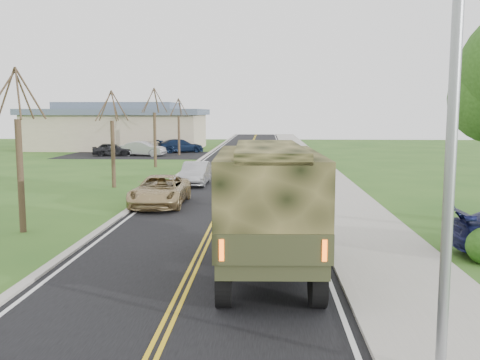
{
  "coord_description": "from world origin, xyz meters",
  "views": [
    {
      "loc": [
        2.06,
        -9.14,
        4.44
      ],
      "look_at": [
        1.04,
        11.67,
        1.8
      ],
      "focal_mm": 40.0,
      "sensor_mm": 36.0,
      "label": 1
    }
  ],
  "objects": [
    {
      "name": "lot_car_navy",
      "position": [
        -7.48,
        50.0,
        0.75
      ],
      "size": [
        5.56,
        4.07,
        1.5
      ],
      "primitive_type": "imported",
      "rotation": [
        0.0,
        0.0,
        2.01
      ],
      "color": "#0E1A33",
      "rests_on": "ground"
    },
    {
      "name": "sedan_silver",
      "position": [
        -2.28,
        23.41,
        0.7
      ],
      "size": [
        1.54,
        4.29,
        1.41
      ],
      "primitive_type": "imported",
      "rotation": [
        0.0,
        0.0,
        -0.01
      ],
      "color": "#A6A6AB",
      "rests_on": "ground"
    },
    {
      "name": "lot_car_dark",
      "position": [
        -13.69,
        44.79,
        0.68
      ],
      "size": [
        4.2,
        2.2,
        1.36
      ],
      "primitive_type": "imported",
      "rotation": [
        0.0,
        0.0,
        1.72
      ],
      "color": "black",
      "rests_on": "ground"
    },
    {
      "name": "lot_car_silver",
      "position": [
        -10.52,
        44.97,
        0.76
      ],
      "size": [
        4.81,
        2.41,
        1.51
      ],
      "primitive_type": "imported",
      "rotation": [
        0.0,
        0.0,
        1.39
      ],
      "color": "#A0A0A5",
      "rests_on": "ground"
    },
    {
      "name": "bare_tree_a",
      "position": [
        -7.0,
        10.0,
        2.63
      ],
      "size": [
        1.93,
        2.26,
        6.08
      ],
      "color": "#38281C",
      "rests_on": "ground"
    },
    {
      "name": "bare_tree_d",
      "position": [
        -7.0,
        46.0,
        2.55
      ],
      "size": [
        1.88,
        2.2,
        5.91
      ],
      "color": "#38281C",
      "rests_on": "ground"
    },
    {
      "name": "curb_right",
      "position": [
        4.15,
        40.0,
        0.06
      ],
      "size": [
        0.3,
        120.0,
        0.12
      ],
      "primitive_type": "cube",
      "color": "#9E998E",
      "rests_on": "ground"
    },
    {
      "name": "curb_left",
      "position": [
        -4.15,
        40.0,
        0.05
      ],
      "size": [
        0.3,
        120.0,
        0.1
      ],
      "primitive_type": "cube",
      "color": "#9E998E",
      "rests_on": "ground"
    },
    {
      "name": "street_light",
      "position": [
        4.9,
        -0.5,
        4.43
      ],
      "size": [
        1.65,
        0.22,
        8.0
      ],
      "color": "gray",
      "rests_on": "ground"
    },
    {
      "name": "bare_tree_b",
      "position": [
        -7.0,
        22.0,
        2.48
      ],
      "size": [
        1.83,
        2.14,
        5.73
      ],
      "color": "#38281C",
      "rests_on": "ground"
    },
    {
      "name": "sidewalk_right",
      "position": [
        5.9,
        40.0,
        0.05
      ],
      "size": [
        3.2,
        120.0,
        0.1
      ],
      "primitive_type": "cube",
      "color": "#9E998E",
      "rests_on": "ground"
    },
    {
      "name": "road",
      "position": [
        0.0,
        40.0,
        0.01
      ],
      "size": [
        8.0,
        120.0,
        0.01
      ],
      "primitive_type": "cube",
      "color": "black",
      "rests_on": "ground"
    },
    {
      "name": "suv_champagne",
      "position": [
        -3.0,
        15.93,
        0.72
      ],
      "size": [
        2.4,
        5.17,
        1.43
      ],
      "primitive_type": "imported",
      "rotation": [
        0.0,
        0.0,
        0.0
      ],
      "color": "tan",
      "rests_on": "ground"
    },
    {
      "name": "bare_tree_c",
      "position": [
        -7.0,
        34.0,
        2.78
      ],
      "size": [
        2.04,
        2.39,
        6.42
      ],
      "color": "#38281C",
      "rests_on": "ground"
    },
    {
      "name": "ground",
      "position": [
        0.0,
        0.0,
        0.0
      ],
      "size": [
        160.0,
        160.0,
        0.0
      ],
      "primitive_type": "plane",
      "color": "#2C541C",
      "rests_on": "ground"
    },
    {
      "name": "commercial_building",
      "position": [
        -15.98,
        55.97,
        2.69
      ],
      "size": [
        25.5,
        21.5,
        5.65
      ],
      "color": "tan",
      "rests_on": "ground"
    },
    {
      "name": "military_truck",
      "position": [
        2.1,
        5.14,
        2.06
      ],
      "size": [
        2.75,
        7.31,
        3.6
      ],
      "rotation": [
        0.0,
        0.0,
        0.03
      ],
      "color": "black",
      "rests_on": "ground"
    }
  ]
}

